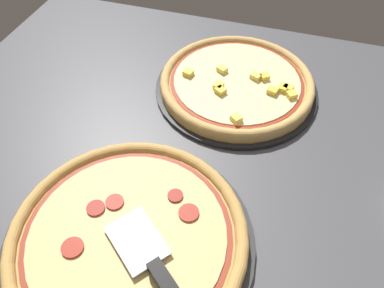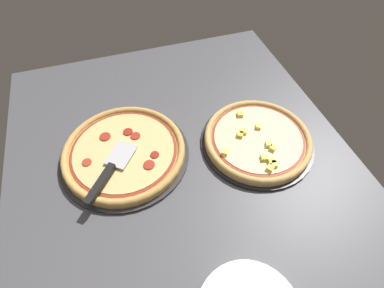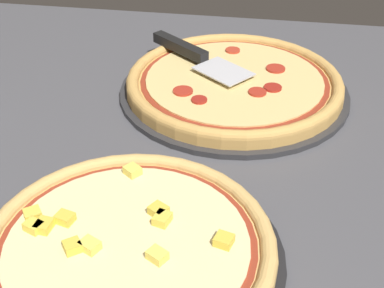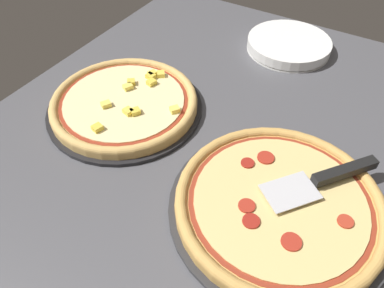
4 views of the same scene
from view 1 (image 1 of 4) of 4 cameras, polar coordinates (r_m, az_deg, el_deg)
ground_plane at (r=75.65cm, az=2.06°, el=-5.56°), size 134.10×113.03×3.60cm
pizza_pan_front at (r=67.03cm, az=-9.49°, el=-14.41°), size 42.97×42.97×1.00cm
pizza_front at (r=65.30cm, az=-9.71°, el=-13.62°), size 40.39×40.39×2.97cm
pizza_pan_back at (r=91.88cm, az=6.76°, el=8.38°), size 38.75×38.75×1.00cm
pizza_back at (r=90.61cm, az=6.89°, el=9.31°), size 36.42×36.42×3.38cm
serving_spatula at (r=58.57cm, az=-3.56°, el=-21.06°), size 22.19×18.83×2.00cm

